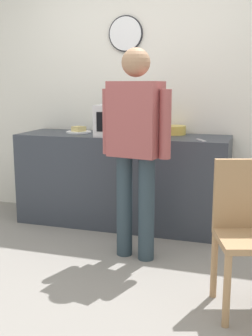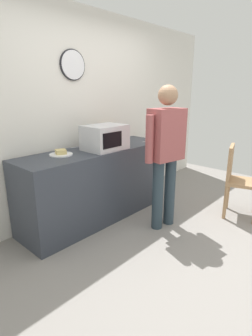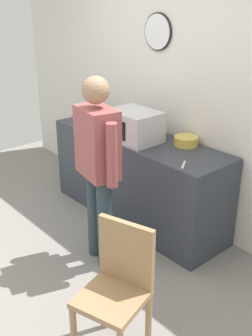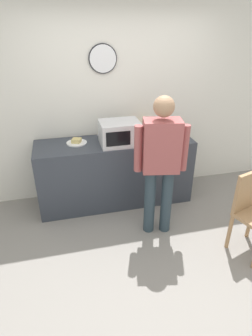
# 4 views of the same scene
# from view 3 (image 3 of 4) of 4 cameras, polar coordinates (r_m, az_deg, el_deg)

# --- Properties ---
(ground_plane) EXTENTS (6.00, 6.00, 0.00)m
(ground_plane) POSITION_cam_3_polar(r_m,az_deg,el_deg) (3.84, -10.93, -13.34)
(ground_plane) COLOR gray
(back_wall) EXTENTS (5.40, 0.13, 2.60)m
(back_wall) POSITION_cam_3_polar(r_m,az_deg,el_deg) (4.21, 6.89, 9.95)
(back_wall) COLOR silver
(back_wall) RESTS_ON ground_plane
(kitchen_counter) EXTENTS (2.09, 0.62, 0.91)m
(kitchen_counter) POSITION_cam_3_polar(r_m,az_deg,el_deg) (4.33, 1.53, -1.39)
(kitchen_counter) COLOR #333842
(kitchen_counter) RESTS_ON ground_plane
(microwave) EXTENTS (0.50, 0.39, 0.30)m
(microwave) POSITION_cam_3_polar(r_m,az_deg,el_deg) (4.01, 1.11, 5.89)
(microwave) COLOR silver
(microwave) RESTS_ON kitchen_counter
(sandwich_plate) EXTENTS (0.26, 0.26, 0.07)m
(sandwich_plate) POSITION_cam_3_polar(r_m,az_deg,el_deg) (4.54, -2.10, 6.24)
(sandwich_plate) COLOR white
(sandwich_plate) RESTS_ON kitchen_counter
(salad_bowl) EXTENTS (0.23, 0.23, 0.09)m
(salad_bowl) POSITION_cam_3_polar(r_m,az_deg,el_deg) (3.96, 8.34, 3.75)
(salad_bowl) COLOR gold
(salad_bowl) RESTS_ON kitchen_counter
(fork_utensil) EXTENTS (0.11, 0.15, 0.01)m
(fork_utensil) POSITION_cam_3_polar(r_m,az_deg,el_deg) (3.50, 8.02, 0.44)
(fork_utensil) COLOR silver
(fork_utensil) RESTS_ON kitchen_counter
(spoon_utensil) EXTENTS (0.17, 0.04, 0.01)m
(spoon_utensil) POSITION_cam_3_polar(r_m,az_deg,el_deg) (4.41, 3.27, 5.48)
(spoon_utensil) COLOR silver
(spoon_utensil) RESTS_ON kitchen_counter
(person_standing) EXTENTS (0.58, 0.31, 1.68)m
(person_standing) POSITION_cam_3_polar(r_m,az_deg,el_deg) (3.41, -3.95, 1.11)
(person_standing) COLOR #2B3A45
(person_standing) RESTS_ON ground_plane
(wooden_chair) EXTENTS (0.50, 0.50, 0.94)m
(wooden_chair) POSITION_cam_3_polar(r_m,az_deg,el_deg) (2.75, -1.15, -16.00)
(wooden_chair) COLOR #A87F56
(wooden_chair) RESTS_ON ground_plane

